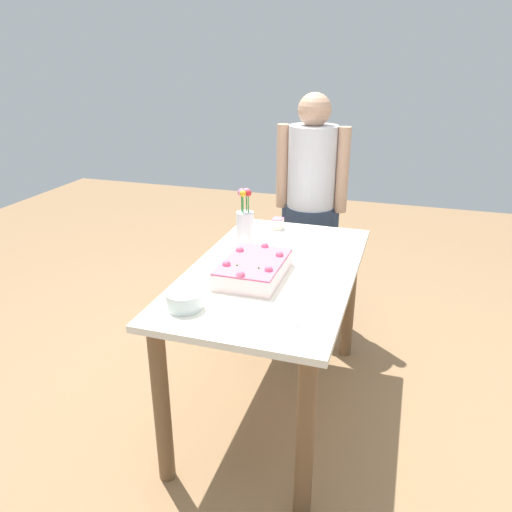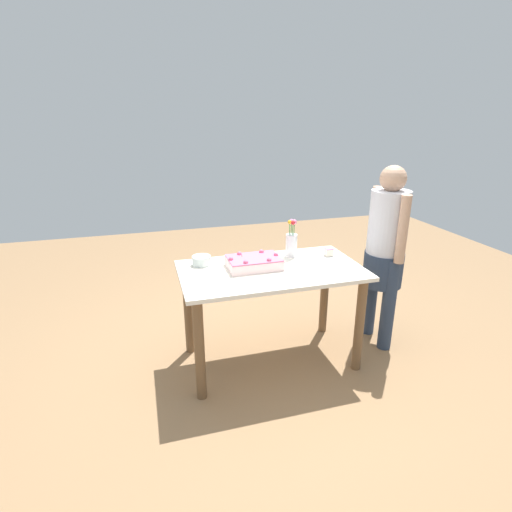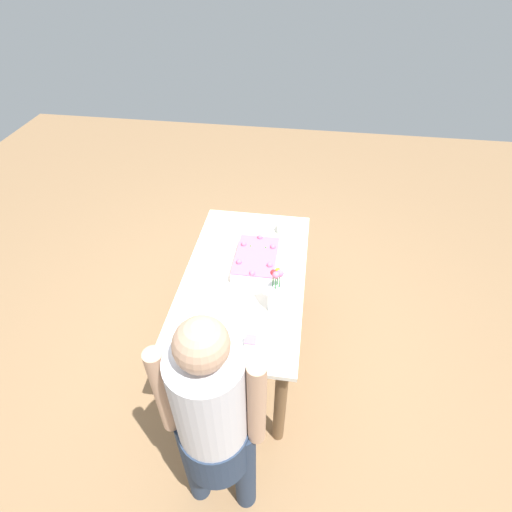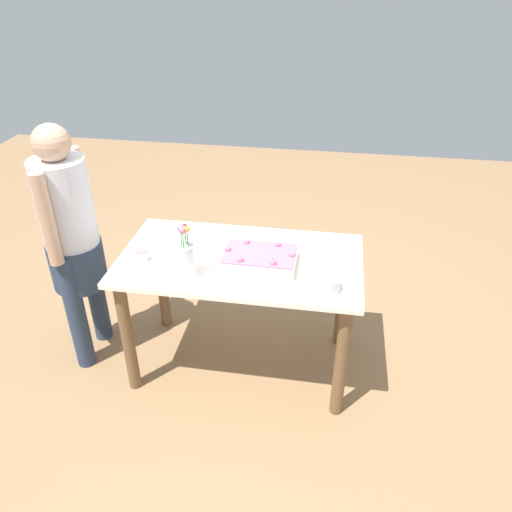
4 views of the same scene
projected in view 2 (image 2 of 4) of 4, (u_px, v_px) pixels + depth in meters
ground_plane at (270, 359)px, 3.19m from camera, size 8.00×8.00×0.00m
dining_table at (271, 286)px, 2.98m from camera, size 1.34×0.75×0.78m
sheet_cake at (254, 262)px, 2.94m from camera, size 0.39×0.26×0.10m
serving_plate_with_slice at (329, 255)px, 3.17m from camera, size 0.20×0.20×0.07m
cake_knife at (213, 288)px, 2.60m from camera, size 0.11×0.23×0.00m
flower_vase at (291, 242)px, 3.15m from camera, size 0.09×0.09×0.30m
fruit_bowl at (202, 260)px, 3.00m from camera, size 0.14×0.14×0.07m
person_standing at (385, 246)px, 3.19m from camera, size 0.31×0.45×1.49m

